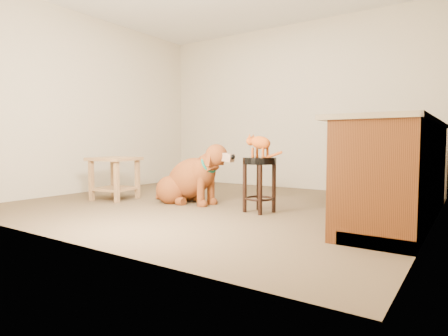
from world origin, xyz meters
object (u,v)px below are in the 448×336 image
Objects in this scene: padded_stool at (259,173)px; tabby_kitten at (259,143)px; golden_retriever at (190,180)px; wood_stool at (379,178)px; side_table at (115,172)px.

padded_stool is 1.32× the size of tabby_kitten.
golden_retriever is (-0.96, 0.04, -0.13)m from padded_stool.
wood_stool is 1.13× the size of side_table.
side_table is at bearing -162.30° from golden_retriever.
tabby_kitten is at bearing -1.31° from golden_retriever.
side_table is at bearing -159.19° from tabby_kitten.
side_table is 0.50× the size of golden_retriever.
padded_stool is at bearing -142.62° from wood_stool.
side_table is at bearing -172.28° from padded_stool.
tabby_kitten reaches higher than padded_stool.
padded_stool is 1.29m from wood_stool.
padded_stool is at bearing 7.72° from side_table.
tabby_kitten is at bearing -142.99° from wood_stool.
wood_stool reaches higher than side_table.
side_table is 1.38× the size of tabby_kitten.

